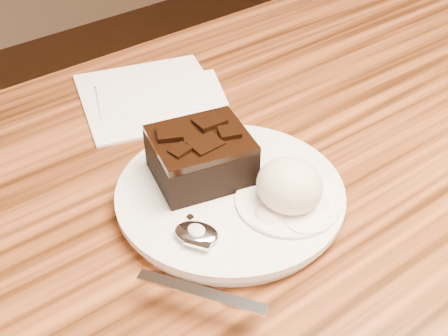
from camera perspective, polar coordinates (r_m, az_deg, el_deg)
plate at (r=0.60m, az=0.58°, el=-2.75°), size 0.23×0.23×0.02m
brownie at (r=0.60m, az=-2.19°, el=0.86°), size 0.11×0.10×0.04m
ice_cream_scoop at (r=0.57m, az=6.18°, el=-1.65°), size 0.06×0.07×0.05m
melt_puddle at (r=0.59m, az=6.04°, el=-3.16°), size 0.10×0.10×0.00m
spoon at (r=0.55m, az=-2.59°, el=-6.28°), size 0.11×0.16×0.01m
napkin at (r=0.77m, az=-6.98°, el=6.80°), size 0.21×0.21×0.01m
crumb_a at (r=0.60m, az=5.13°, el=-1.59°), size 0.01×0.01×0.00m
crumb_b at (r=0.57m, az=-3.20°, el=-4.62°), size 0.01×0.01×0.00m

